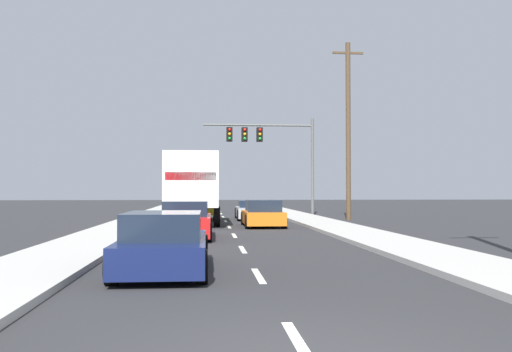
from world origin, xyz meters
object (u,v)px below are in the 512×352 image
Objects in this scene: car_red at (186,221)px; car_navy at (164,244)px; box_truck at (194,184)px; utility_pole_mid at (348,129)px; car_silver at (252,210)px; traffic_signal_mast at (263,141)px; car_orange at (263,214)px.

car_navy is (-0.16, -8.33, -0.03)m from car_red.
box_truck is 2.07× the size of car_red.
utility_pole_mid is at bearing 17.72° from box_truck.
box_truck is 2.05× the size of car_silver.
car_red is 0.99× the size of car_silver.
box_truck is 9.86m from utility_pole_mid.
box_truck is 1.21× the size of traffic_signal_mast.
car_red is at bearing -104.38° from traffic_signal_mast.
traffic_signal_mast is at bearing 77.44° from car_silver.
car_orange is (3.53, 14.40, -0.01)m from car_navy.
utility_pole_mid reaches higher than traffic_signal_mast.
car_red is 18.74m from traffic_signal_mast.
car_red is at bearing 88.92° from car_navy.
utility_pole_mid reaches higher than car_navy.
car_navy is 21.22m from car_silver.
utility_pole_mid is (8.85, 2.83, 3.28)m from box_truck.
car_silver is at bearing 89.80° from car_orange.
utility_pole_mid is at bearing 44.39° from car_orange.
car_silver is (3.35, 3.94, -1.49)m from box_truck.
car_navy is 14.83m from car_orange.
car_red is at bearing -119.06° from car_orange.
box_truck is 0.89× the size of utility_pole_mid.
car_red reaches higher than car_silver.
box_truck is at bearing -130.37° from car_silver.
car_red is at bearing -127.78° from utility_pole_mid.
car_orange is (3.37, 6.07, -0.04)m from car_red.
utility_pole_mid is at bearing 52.22° from car_red.
utility_pole_mid is (8.90, 11.48, 4.69)m from car_red.
traffic_signal_mast reaches higher than car_red.
car_orange is at bearing -90.20° from car_silver.
utility_pole_mid is (9.06, 19.81, 4.72)m from car_navy.
car_orange is 0.39× the size of utility_pole_mid.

